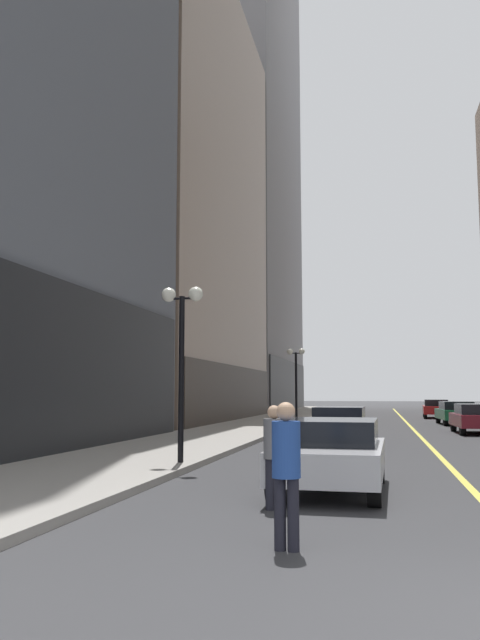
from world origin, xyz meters
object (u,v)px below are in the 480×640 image
(car_silver, at_px, (332,452))
(car_navy, at_px, (339,424))
(car_red, at_px, (436,408))
(pedestrian_in_grey_suit, at_px, (274,449))
(pedestrian_in_blue_hoodie, at_px, (286,463))
(street_lamp_left_far, at_px, (296,368))
(street_lamp_left_near, at_px, (182,334))
(car_green, at_px, (456,412))
(car_maroon, at_px, (477,417))

(car_silver, relative_size, car_navy, 0.95)
(car_silver, bearing_deg, car_red, 82.27)
(pedestrian_in_grey_suit, relative_size, pedestrian_in_blue_hoodie, 0.95)
(car_silver, bearing_deg, pedestrian_in_grey_suit, -110.46)
(pedestrian_in_blue_hoodie, relative_size, street_lamp_left_far, 0.39)
(pedestrian_in_blue_hoodie, bearing_deg, pedestrian_in_grey_suit, 101.99)
(car_navy, bearing_deg, street_lamp_left_near, -112.62)
(street_lamp_left_near, bearing_deg, car_navy, 67.38)
(car_red, xyz_separation_m, street_lamp_left_near, (-8.78, -33.50, 2.54))
(car_green, bearing_deg, car_navy, -110.00)
(car_silver, distance_m, pedestrian_in_blue_hoodie, 4.64)
(street_lamp_left_far, bearing_deg, car_maroon, -40.05)
(pedestrian_in_grey_suit, bearing_deg, street_lamp_left_near, 121.79)
(car_navy, bearing_deg, car_silver, -87.50)
(car_navy, bearing_deg, street_lamp_left_far, 102.64)
(pedestrian_in_grey_suit, xyz_separation_m, street_lamp_left_near, (-3.07, 4.96, 2.31))
(car_red, distance_m, street_lamp_left_near, 34.72)
(car_silver, distance_m, street_lamp_left_near, 5.45)
(car_navy, relative_size, pedestrian_in_blue_hoodie, 2.53)
(car_maroon, relative_size, street_lamp_left_near, 0.97)
(pedestrian_in_grey_suit, relative_size, street_lamp_left_far, 0.37)
(car_maroon, relative_size, car_red, 0.89)
(car_green, distance_m, car_red, 9.82)
(car_navy, height_order, car_red, same)
(car_navy, bearing_deg, pedestrian_in_blue_hoodie, -89.01)
(car_silver, height_order, pedestrian_in_blue_hoodie, pedestrian_in_blue_hoodie)
(car_navy, xyz_separation_m, pedestrian_in_grey_suit, (-0.28, -13.01, 0.22))
(street_lamp_left_far, bearing_deg, car_green, 4.16)
(street_lamp_left_far, bearing_deg, car_silver, -81.59)
(car_navy, xyz_separation_m, street_lamp_left_near, (-3.36, -8.05, 2.54))
(street_lamp_left_far, bearing_deg, street_lamp_left_near, -90.00)
(car_maroon, bearing_deg, pedestrian_in_blue_hoodie, -103.23)
(car_silver, distance_m, car_maroon, 19.07)
(car_red, bearing_deg, car_silver, -97.73)
(car_green, distance_m, pedestrian_in_grey_suit, 29.25)
(car_maroon, distance_m, street_lamp_left_far, 12.06)
(car_silver, xyz_separation_m, street_lamp_left_far, (-3.83, 25.94, 2.54))
(pedestrian_in_blue_hoodie, xyz_separation_m, street_lamp_left_far, (-3.62, 30.57, 2.26))
(car_maroon, xyz_separation_m, street_lamp_left_near, (-9.03, -15.43, 2.54))
(car_maroon, bearing_deg, car_red, 90.79)
(car_silver, relative_size, street_lamp_left_far, 0.93)
(car_green, bearing_deg, pedestrian_in_blue_hoodie, -99.84)
(car_green, distance_m, pedestrian_in_blue_hoodie, 31.70)
(street_lamp_left_near, relative_size, street_lamp_left_far, 1.00)
(car_maroon, height_order, pedestrian_in_grey_suit, pedestrian_in_grey_suit)
(pedestrian_in_blue_hoodie, bearing_deg, car_red, 82.84)
(car_navy, distance_m, car_red, 26.01)
(car_silver, bearing_deg, street_lamp_left_near, 142.68)
(car_maroon, height_order, car_red, same)
(car_maroon, relative_size, street_lamp_left_far, 0.97)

